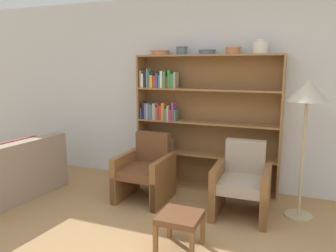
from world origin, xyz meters
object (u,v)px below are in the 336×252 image
(armchair_cushioned, at_px, (242,183))
(floor_lamp, at_px, (307,98))
(bookshelf, at_px, (193,122))
(armchair_leather, at_px, (146,171))
(vase_tall, at_px, (260,47))
(footstool, at_px, (180,220))
(bowl_sage, at_px, (233,50))
(couch, at_px, (5,176))
(bowl_copper, at_px, (160,52))
(bowl_olive, at_px, (207,52))
(bowl_stoneware, at_px, (182,50))

(armchair_cushioned, distance_m, floor_lamp, 1.23)
(bookshelf, relative_size, armchair_leather, 2.37)
(vase_tall, relative_size, footstool, 0.50)
(bowl_sage, bearing_deg, vase_tall, -0.00)
(couch, bearing_deg, bookshelf, -53.90)
(floor_lamp, bearing_deg, bowl_copper, 166.06)
(bowl_copper, relative_size, armchair_cushioned, 0.32)
(vase_tall, bearing_deg, armchair_leather, -153.17)
(bowl_copper, relative_size, floor_lamp, 0.17)
(bowl_olive, height_order, footstool, bowl_olive)
(vase_tall, xyz_separation_m, armchair_cushioned, (-0.06, -0.67, -1.61))
(bowl_stoneware, xyz_separation_m, armchair_leather, (-0.26, -0.67, -1.59))
(bowl_copper, bearing_deg, bowl_olive, 0.00)
(bowl_sage, relative_size, couch, 0.14)
(bowl_stoneware, bearing_deg, bowl_olive, -0.00)
(bookshelf, height_order, couch, bookshelf)
(vase_tall, bearing_deg, bookshelf, 178.79)
(floor_lamp, bearing_deg, bowl_sage, 152.24)
(couch, bearing_deg, vase_tall, -61.96)
(armchair_cushioned, distance_m, footstool, 1.11)
(vase_tall, distance_m, armchair_cushioned, 1.74)
(armchair_leather, bearing_deg, bowl_sage, -144.15)
(bowl_copper, xyz_separation_m, bowl_stoneware, (0.33, 0.00, 0.02))
(bowl_sage, height_order, vase_tall, vase_tall)
(bookshelf, relative_size, floor_lamp, 1.27)
(bowl_copper, height_order, armchair_leather, bowl_copper)
(bowl_olive, distance_m, footstool, 2.37)
(bookshelf, distance_m, bowl_copper, 1.12)
(bowl_stoneware, bearing_deg, armchair_cushioned, -33.70)
(bowl_olive, height_order, floor_lamp, bowl_olive)
(bowl_copper, bearing_deg, footstool, -61.59)
(bowl_stoneware, xyz_separation_m, floor_lamp, (1.66, -0.49, -0.57))
(bowl_sage, distance_m, footstool, 2.38)
(armchair_leather, xyz_separation_m, floor_lamp, (1.92, 0.18, 1.02))
(bowl_olive, bearing_deg, couch, -151.45)
(bowl_olive, height_order, couch, bowl_olive)
(bowl_sage, xyz_separation_m, armchair_cushioned, (0.29, -0.67, -1.58))
(bowl_stoneware, distance_m, vase_tall, 1.07)
(bowl_copper, bearing_deg, floor_lamp, -13.94)
(vase_tall, bearing_deg, bowl_copper, -180.00)
(armchair_cushioned, bearing_deg, bowl_copper, -28.05)
(bowl_stoneware, distance_m, armchair_leather, 1.75)
(bowl_stoneware, distance_m, bowl_olive, 0.37)
(armchair_leather, bearing_deg, couch, 21.21)
(bookshelf, bearing_deg, armchair_cushioned, -39.68)
(couch, bearing_deg, bowl_copper, -47.47)
(bowl_olive, relative_size, armchair_leather, 0.28)
(bowl_sage, bearing_deg, bowl_stoneware, 180.00)
(armchair_cushioned, bearing_deg, bookshelf, -41.07)
(footstool, bearing_deg, bowl_sage, 85.44)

